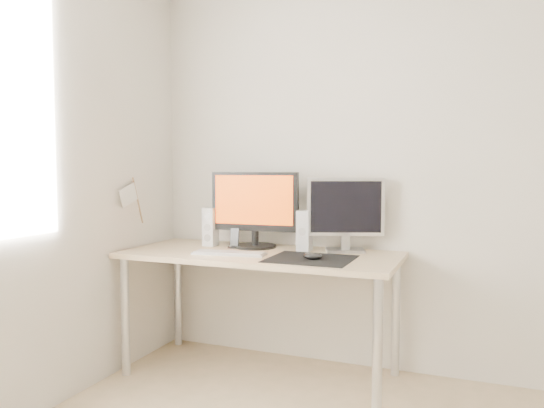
% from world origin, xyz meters
% --- Properties ---
extents(wall_back, '(3.50, 0.00, 3.50)m').
position_xyz_m(wall_back, '(0.00, 1.75, 1.25)').
color(wall_back, white).
rests_on(wall_back, ground).
extents(mousepad, '(0.45, 0.40, 0.00)m').
position_xyz_m(mousepad, '(-0.59, 1.28, 0.73)').
color(mousepad, black).
rests_on(mousepad, desk).
extents(mouse, '(0.10, 0.06, 0.04)m').
position_xyz_m(mouse, '(-0.57, 1.25, 0.75)').
color(mouse, black).
rests_on(mouse, mousepad).
extents(desk, '(1.60, 0.70, 0.73)m').
position_xyz_m(desk, '(-0.93, 1.38, 0.65)').
color(desk, '#D1B587').
rests_on(desk, ground).
extents(main_monitor, '(0.55, 0.28, 0.47)m').
position_xyz_m(main_monitor, '(-1.03, 1.54, 0.98)').
color(main_monitor, black).
rests_on(main_monitor, desk).
extents(second_monitor, '(0.44, 0.23, 0.43)m').
position_xyz_m(second_monitor, '(-0.48, 1.60, 0.97)').
color(second_monitor, '#AAAAAC').
rests_on(second_monitor, desk).
extents(speaker_left, '(0.08, 0.09, 0.24)m').
position_xyz_m(speaker_left, '(-1.33, 1.51, 0.85)').
color(speaker_left, white).
rests_on(speaker_left, desk).
extents(speaker_right, '(0.08, 0.09, 0.24)m').
position_xyz_m(speaker_right, '(-0.71, 1.53, 0.85)').
color(speaker_right, silver).
rests_on(speaker_right, desk).
extents(keyboard, '(0.43, 0.16, 0.02)m').
position_xyz_m(keyboard, '(-1.07, 1.25, 0.74)').
color(keyboard, silver).
rests_on(keyboard, desk).
extents(phone_dock, '(0.07, 0.06, 0.12)m').
position_xyz_m(phone_dock, '(-1.14, 1.48, 0.77)').
color(phone_dock, black).
rests_on(phone_dock, desk).
extents(pennant, '(0.01, 0.23, 0.29)m').
position_xyz_m(pennant, '(-1.72, 1.24, 1.05)').
color(pennant, '#A57F54').
rests_on(pennant, wall_left).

